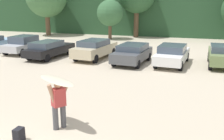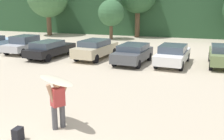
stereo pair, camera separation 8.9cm
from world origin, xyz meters
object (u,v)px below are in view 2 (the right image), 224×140
Objects in this scene: parked_car_silver at (25,44)px; parked_car_black at (50,49)px; parked_car_champagne at (96,48)px; parked_car_white at (173,54)px; person_adult at (58,102)px; backpack_dropped at (18,135)px; parked_car_dark_gray at (133,53)px; surfboard_cream at (56,80)px; parked_car_olive_green at (223,55)px.

parked_car_silver reaches higher than parked_car_black.
parked_car_white is (5.97, -0.36, -0.04)m from parked_car_champagne.
person_adult reaches higher than backpack_dropped.
parked_car_dark_gray is 10.81m from surfboard_cream.
parked_car_silver is 2.14× the size of surfboard_cream.
person_adult is 0.89× the size of surfboard_cream.
parked_car_silver is at bearing -21.53° from surfboard_cream.
parked_car_champagne is at bearing 81.40° from parked_car_dark_gray.
surfboard_cream is (-2.87, -11.18, 0.97)m from parked_car_white.
parked_car_white is 12.99m from backpack_dropped.
parked_car_white is 3.36m from parked_car_olive_green.
parked_car_olive_green is (3.31, 0.55, 0.05)m from parked_car_white.
parked_car_dark_gray is 6.17m from parked_car_olive_green.
parked_car_white is at bearing 74.02° from backpack_dropped.
backpack_dropped is (-0.78, -1.23, -0.76)m from person_adult.
person_adult reaches higher than parked_car_black.
parked_car_silver is 0.98× the size of parked_car_olive_green.
person_adult is at bearing -175.03° from parked_car_dark_gray.
parked_car_dark_gray is 2.22× the size of surfboard_cream.
parked_car_olive_green is at bearing -82.33° from parked_car_champagne.
parked_car_olive_green reaches higher than parked_car_black.
parked_car_white is 10.63× the size of backpack_dropped.
backpack_dropped is (2.40, -12.83, -0.57)m from parked_car_champagne.
surfboard_cream is at bearing 152.56° from parked_car_olive_green.
surfboard_cream reaches higher than parked_car_champagne.
parked_car_dark_gray is 1.02× the size of parked_car_olive_green.
parked_car_dark_gray is at bearing 99.32° from parked_car_olive_green.
parked_car_silver is at bearing 91.21° from parked_car_white.
parked_car_black is at bearing -23.95° from person_adult.
parked_car_olive_green is at bearing -80.34° from parked_car_black.
surfboard_cream reaches higher than parked_car_black.
parked_car_champagne reaches higher than parked_car_dark_gray.
parked_car_silver is at bearing 89.82° from parked_car_olive_green.
parked_car_dark_gray is at bearing -84.46° from parked_car_black.
parked_car_silver is 9.30× the size of backpack_dropped.
parked_car_olive_green is at bearing -88.91° from surfboard_cream.
parked_car_champagne is 9.29m from parked_car_olive_green.
parked_car_champagne is 12.03m from person_adult.
person_adult is 3.87× the size of backpack_dropped.
surfboard_cream reaches higher than backpack_dropped.
surfboard_cream is at bearing 169.95° from parked_car_white.
surfboard_cream is at bearing -4.15° from person_adult.
parked_car_silver is at bearing 75.21° from parked_car_black.
parked_car_dark_gray reaches higher than backpack_dropped.
parked_car_champagne is 1.14× the size of parked_car_olive_green.
surfboard_cream is (-0.09, -10.77, 0.98)m from parked_car_dark_gray.
parked_car_champagne is 11.98m from surfboard_cream.
parked_car_dark_gray is (6.75, 0.04, 0.02)m from parked_car_black.
parked_car_white reaches higher than parked_car_dark_gray.
parked_car_champagne is 3.28m from parked_car_dark_gray.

